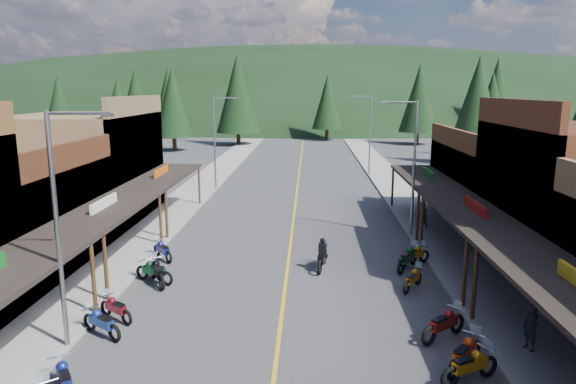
# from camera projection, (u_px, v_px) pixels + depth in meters

# --- Properties ---
(ground) EXTENTS (220.00, 220.00, 0.00)m
(ground) POSITION_uv_depth(u_px,v_px,m) (285.00, 285.00, 22.95)
(ground) COLOR #38383A
(ground) RESTS_ON ground
(centerline) EXTENTS (0.15, 90.00, 0.01)m
(centerline) POSITION_uv_depth(u_px,v_px,m) (296.00, 195.00, 42.54)
(centerline) COLOR gold
(centerline) RESTS_ON ground
(sidewalk_west) EXTENTS (3.40, 94.00, 0.15)m
(sidewalk_west) POSITION_uv_depth(u_px,v_px,m) (193.00, 193.00, 42.88)
(sidewalk_west) COLOR gray
(sidewalk_west) RESTS_ON ground
(sidewalk_east) EXTENTS (3.40, 94.00, 0.15)m
(sidewalk_east) POSITION_uv_depth(u_px,v_px,m) (402.00, 195.00, 42.18)
(sidewalk_east) COLOR gray
(sidewalk_east) RESTS_ON ground
(shop_west_2) EXTENTS (10.90, 9.00, 6.20)m
(shop_west_2) POSITION_uv_depth(u_px,v_px,m) (2.00, 218.00, 24.67)
(shop_west_2) COLOR #3F2111
(shop_west_2) RESTS_ON ground
(shop_west_3) EXTENTS (10.90, 10.20, 8.20)m
(shop_west_3) POSITION_uv_depth(u_px,v_px,m) (85.00, 168.00, 33.88)
(shop_west_3) COLOR brown
(shop_west_3) RESTS_ON ground
(shop_east_3) EXTENTS (10.90, 10.20, 6.20)m
(shop_east_3) POSITION_uv_depth(u_px,v_px,m) (507.00, 186.00, 32.97)
(shop_east_3) COLOR #4C2D16
(shop_east_3) RESTS_ON ground
(streetlight_0) EXTENTS (2.16, 0.18, 8.00)m
(streetlight_0) POSITION_uv_depth(u_px,v_px,m) (61.00, 221.00, 16.47)
(streetlight_0) COLOR gray
(streetlight_0) RESTS_ON ground
(streetlight_1) EXTENTS (2.16, 0.18, 8.00)m
(streetlight_1) POSITION_uv_depth(u_px,v_px,m) (216.00, 139.00, 43.90)
(streetlight_1) COLOR gray
(streetlight_1) RESTS_ON ground
(streetlight_2) EXTENTS (2.16, 0.18, 8.00)m
(streetlight_2) POSITION_uv_depth(u_px,v_px,m) (412.00, 162.00, 29.63)
(streetlight_2) COLOR gray
(streetlight_2) RESTS_ON ground
(streetlight_3) EXTENTS (2.16, 0.18, 8.00)m
(streetlight_3) POSITION_uv_depth(u_px,v_px,m) (369.00, 131.00, 51.17)
(streetlight_3) COLOR gray
(streetlight_3) RESTS_ON ground
(ridge_hill) EXTENTS (310.00, 140.00, 60.00)m
(ridge_hill) POSITION_uv_depth(u_px,v_px,m) (306.00, 118.00, 155.18)
(ridge_hill) COLOR black
(ridge_hill) RESTS_ON ground
(pine_0) EXTENTS (5.04, 5.04, 11.00)m
(pine_0) POSITION_uv_depth(u_px,v_px,m) (59.00, 102.00, 84.01)
(pine_0) COLOR black
(pine_0) RESTS_ON ground
(pine_1) EXTENTS (5.88, 5.88, 12.50)m
(pine_1) POSITION_uv_depth(u_px,v_px,m) (169.00, 97.00, 91.05)
(pine_1) COLOR black
(pine_1) RESTS_ON ground
(pine_2) EXTENTS (6.72, 6.72, 14.00)m
(pine_2) POSITION_uv_depth(u_px,v_px,m) (238.00, 93.00, 78.58)
(pine_2) COLOR black
(pine_2) RESTS_ON ground
(pine_3) EXTENTS (5.04, 5.04, 11.00)m
(pine_3) POSITION_uv_depth(u_px,v_px,m) (327.00, 102.00, 86.15)
(pine_3) COLOR black
(pine_3) RESTS_ON ground
(pine_4) EXTENTS (5.88, 5.88, 12.50)m
(pine_4) POSITION_uv_depth(u_px,v_px,m) (419.00, 98.00, 79.56)
(pine_4) COLOR black
(pine_4) RESTS_ON ground
(pine_5) EXTENTS (6.72, 6.72, 14.00)m
(pine_5) POSITION_uv_depth(u_px,v_px,m) (496.00, 93.00, 90.52)
(pine_5) COLOR black
(pine_5) RESTS_ON ground
(pine_7) EXTENTS (5.88, 5.88, 12.50)m
(pine_7) POSITION_uv_depth(u_px,v_px,m) (135.00, 96.00, 97.25)
(pine_7) COLOR black
(pine_7) RESTS_ON ground
(pine_8) EXTENTS (4.48, 4.48, 10.00)m
(pine_8) POSITION_uv_depth(u_px,v_px,m) (119.00, 111.00, 61.84)
(pine_8) COLOR black
(pine_8) RESTS_ON ground
(pine_9) EXTENTS (4.93, 4.93, 10.80)m
(pine_9) POSITION_uv_depth(u_px,v_px,m) (491.00, 107.00, 64.80)
(pine_9) COLOR black
(pine_9) RESTS_ON ground
(pine_10) EXTENTS (5.38, 5.38, 11.60)m
(pine_10) POSITION_uv_depth(u_px,v_px,m) (173.00, 102.00, 71.31)
(pine_10) COLOR black
(pine_10) RESTS_ON ground
(pine_11) EXTENTS (5.82, 5.82, 12.40)m
(pine_11) POSITION_uv_depth(u_px,v_px,m) (477.00, 102.00, 57.95)
(pine_11) COLOR black
(pine_11) RESTS_ON ground
(bike_west_4) EXTENTS (1.69, 2.04, 1.15)m
(bike_west_4) POSITION_uv_depth(u_px,v_px,m) (64.00, 377.00, 14.62)
(bike_west_4) COLOR navy
(bike_west_4) RESTS_ON ground
(bike_west_5) EXTENTS (2.07, 1.67, 1.16)m
(bike_west_5) POSITION_uv_depth(u_px,v_px,m) (101.00, 321.00, 18.11)
(bike_west_5) COLOR navy
(bike_west_5) RESTS_ON ground
(bike_west_6) EXTENTS (1.90, 1.62, 1.08)m
(bike_west_6) POSITION_uv_depth(u_px,v_px,m) (116.00, 307.00, 19.37)
(bike_west_6) COLOR maroon
(bike_west_6) RESTS_ON ground
(bike_west_7) EXTENTS (1.74, 2.30, 1.27)m
(bike_west_7) POSITION_uv_depth(u_px,v_px,m) (157.00, 271.00, 22.96)
(bike_west_7) COLOR black
(bike_west_7) RESTS_ON ground
(bike_west_8) EXTENTS (2.18, 1.56, 1.19)m
(bike_west_8) POSITION_uv_depth(u_px,v_px,m) (154.00, 270.00, 23.16)
(bike_west_8) COLOR #0B3A1F
(bike_west_8) RESTS_ON ground
(bike_west_9) EXTENTS (1.78, 1.94, 1.13)m
(bike_west_9) POSITION_uv_depth(u_px,v_px,m) (163.00, 249.00, 26.29)
(bike_west_9) COLOR navy
(bike_west_9) RESTS_ON ground
(bike_east_4) EXTENTS (2.18, 1.58, 1.20)m
(bike_east_4) POSITION_uv_depth(u_px,v_px,m) (470.00, 364.00, 15.24)
(bike_east_4) COLOR #B46F0C
(bike_east_4) RESTS_ON ground
(bike_east_5) EXTENTS (1.94, 2.11, 1.23)m
(bike_east_5) POSITION_uv_depth(u_px,v_px,m) (465.00, 353.00, 15.89)
(bike_east_5) COLOR red
(bike_east_5) RESTS_ON ground
(bike_east_6) EXTENTS (2.16, 1.91, 1.24)m
(bike_east_6) POSITION_uv_depth(u_px,v_px,m) (444.00, 323.00, 17.91)
(bike_east_6) COLOR maroon
(bike_east_6) RESTS_ON ground
(bike_east_7) EXTENTS (1.54, 1.90, 1.07)m
(bike_east_7) POSITION_uv_depth(u_px,v_px,m) (413.00, 278.00, 22.38)
(bike_east_7) COLOR #AF6A0C
(bike_east_7) RESTS_ON ground
(bike_east_8) EXTENTS (1.83, 2.32, 1.29)m
(bike_east_8) POSITION_uv_depth(u_px,v_px,m) (408.00, 257.00, 24.81)
(bike_east_8) COLOR #0C3D17
(bike_east_8) RESTS_ON ground
(bike_east_9) EXTENTS (2.00, 1.64, 1.13)m
(bike_east_9) POSITION_uv_depth(u_px,v_px,m) (414.00, 254.00, 25.55)
(bike_east_9) COLOR orange
(bike_east_9) RESTS_ON ground
(rider_on_bike) EXTENTS (1.09, 2.27, 1.66)m
(rider_on_bike) POSITION_uv_depth(u_px,v_px,m) (322.00, 256.00, 24.90)
(rider_on_bike) COLOR black
(rider_on_bike) RESTS_ON ground
(pedestrian_east_a) EXTENTS (0.58, 0.69, 1.61)m
(pedestrian_east_a) POSITION_uv_depth(u_px,v_px,m) (531.00, 327.00, 16.86)
(pedestrian_east_a) COLOR black
(pedestrian_east_a) RESTS_ON sidewalk_east
(pedestrian_east_b) EXTENTS (0.92, 0.70, 1.68)m
(pedestrian_east_b) POSITION_uv_depth(u_px,v_px,m) (422.00, 215.00, 31.69)
(pedestrian_east_b) COLOR brown
(pedestrian_east_b) RESTS_ON sidewalk_east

